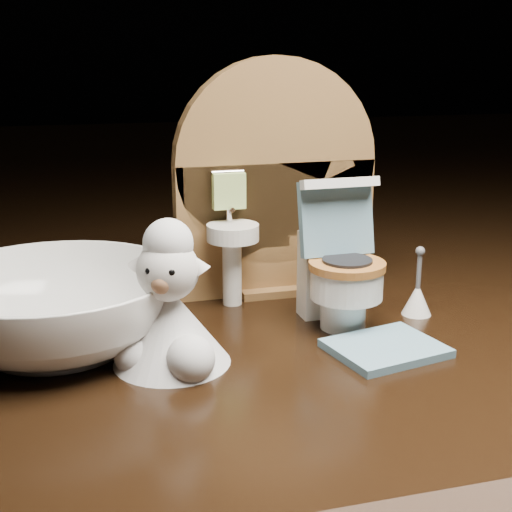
{
  "coord_description": "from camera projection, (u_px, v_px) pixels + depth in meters",
  "views": [
    {
      "loc": [
        -0.13,
        -0.36,
        0.15
      ],
      "look_at": [
        -0.03,
        -0.01,
        0.05
      ],
      "focal_mm": 50.0,
      "sensor_mm": 36.0,
      "label": 1
    }
  ],
  "objects": [
    {
      "name": "plush_lamb",
      "position": [
        170.0,
        315.0,
        0.36
      ],
      "size": [
        0.06,
        0.06,
        0.08
      ],
      "rotation": [
        0.0,
        0.0,
        -0.43
      ],
      "color": "silver",
      "rests_on": "ground"
    },
    {
      "name": "bath_mat",
      "position": [
        385.0,
        348.0,
        0.38
      ],
      "size": [
        0.06,
        0.06,
        0.0
      ],
      "primitive_type": "cube",
      "rotation": [
        0.0,
        0.0,
        0.21
      ],
      "color": "#5E889B",
      "rests_on": "ground"
    },
    {
      "name": "toilet_brush",
      "position": [
        417.0,
        297.0,
        0.43
      ],
      "size": [
        0.02,
        0.02,
        0.04
      ],
      "color": "white",
      "rests_on": "ground"
    },
    {
      "name": "ceramic_bowl",
      "position": [
        55.0,
        310.0,
        0.38
      ],
      "size": [
        0.17,
        0.17,
        0.04
      ],
      "primitive_type": "imported",
      "rotation": [
        0.0,
        0.0,
        -0.3
      ],
      "color": "white",
      "rests_on": "ground"
    },
    {
      "name": "toy_toilet",
      "position": [
        339.0,
        271.0,
        0.41
      ],
      "size": [
        0.05,
        0.06,
        0.09
      ],
      "rotation": [
        0.0,
        0.0,
        0.03
      ],
      "color": "white",
      "rests_on": "ground"
    },
    {
      "name": "backdrop_panel",
      "position": [
        274.0,
        193.0,
        0.45
      ],
      "size": [
        0.13,
        0.05,
        0.15
      ],
      "color": "brown",
      "rests_on": "ground"
    }
  ]
}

